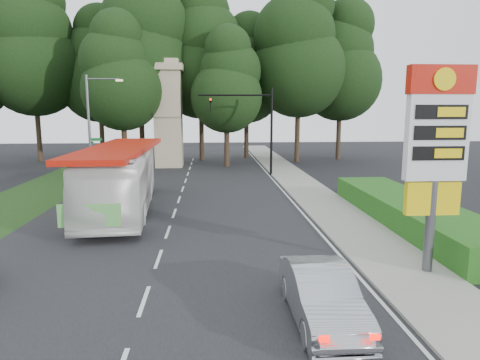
{
  "coord_description": "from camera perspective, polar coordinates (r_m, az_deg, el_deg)",
  "views": [
    {
      "loc": [
        1.98,
        -11.25,
        5.49
      ],
      "look_at": [
        3.33,
        8.47,
        2.2
      ],
      "focal_mm": 32.0,
      "sensor_mm": 36.0,
      "label": 1
    }
  ],
  "objects": [
    {
      "name": "sidewalk_right",
      "position": [
        24.75,
        11.49,
        -3.42
      ],
      "size": [
        3.0,
        80.0,
        0.12
      ],
      "primitive_type": "cube",
      "color": "gray",
      "rests_on": "ground"
    },
    {
      "name": "tree_west_near",
      "position": [
        49.92,
        -18.36,
        14.18
      ],
      "size": [
        8.4,
        8.4,
        16.5
      ],
      "color": "#2D2116",
      "rests_on": "ground"
    },
    {
      "name": "road_surface",
      "position": [
        23.97,
        -8.56,
        -3.87
      ],
      "size": [
        14.0,
        80.0,
        0.02
      ],
      "primitive_type": "cube",
      "color": "black",
      "rests_on": "ground"
    },
    {
      "name": "tree_center_right",
      "position": [
        46.59,
        -5.3,
        16.23
      ],
      "size": [
        9.24,
        9.24,
        18.15
      ],
      "color": "#2D2116",
      "rests_on": "ground"
    },
    {
      "name": "streetlight_signs",
      "position": [
        34.46,
        -19.15,
        7.19
      ],
      "size": [
        2.75,
        0.98,
        8.0
      ],
      "color": "#59595E",
      "rests_on": "ground"
    },
    {
      "name": "hedge",
      "position": [
        22.03,
        21.88,
        -4.07
      ],
      "size": [
        3.0,
        14.0,
        1.2
      ],
      "primitive_type": "cube",
      "color": "#1C5416",
      "rests_on": "ground"
    },
    {
      "name": "tree_east_near",
      "position": [
        48.6,
        0.88,
        14.4
      ],
      "size": [
        8.12,
        8.12,
        15.95
      ],
      "color": "#2D2116",
      "rests_on": "ground"
    },
    {
      "name": "monument",
      "position": [
        41.44,
        -9.53,
        8.79
      ],
      "size": [
        3.0,
        3.0,
        10.05
      ],
      "color": "tan",
      "rests_on": "ground"
    },
    {
      "name": "sedan_silver",
      "position": [
        11.67,
        10.85,
        -14.82
      ],
      "size": [
        1.56,
        4.41,
        1.45
      ],
      "primitive_type": "imported",
      "rotation": [
        0.0,
        0.0,
        0.0
      ],
      "color": "#A3A5AB",
      "rests_on": "ground"
    },
    {
      "name": "traffic_signal_mast",
      "position": [
        35.45,
        2.11,
        8.12
      ],
      "size": [
        6.1,
        0.35,
        7.2
      ],
      "color": "black",
      "rests_on": "ground"
    },
    {
      "name": "transit_bus",
      "position": [
        24.04,
        -15.63,
        0.16
      ],
      "size": [
        3.99,
        12.81,
        3.51
      ],
      "primitive_type": "imported",
      "rotation": [
        0.0,
        0.0,
        0.08
      ],
      "color": "white",
      "rests_on": "ground"
    },
    {
      "name": "tree_monument_right",
      "position": [
        40.86,
        -1.82,
        12.98
      ],
      "size": [
        6.72,
        6.72,
        13.2
      ],
      "color": "#2D2116",
      "rests_on": "ground"
    },
    {
      "name": "ground",
      "position": [
        12.67,
        -13.03,
        -16.48
      ],
      "size": [
        120.0,
        120.0,
        0.0
      ],
      "primitive_type": "plane",
      "color": "black",
      "rests_on": "ground"
    },
    {
      "name": "tree_far_east",
      "position": [
        48.57,
        13.35,
        14.94
      ],
      "size": [
        8.68,
        8.68,
        17.05
      ],
      "color": "#2D2116",
      "rests_on": "ground"
    },
    {
      "name": "tree_monument_left",
      "position": [
        41.16,
        -15.52,
        13.56
      ],
      "size": [
        7.28,
        7.28,
        14.3
      ],
      "color": "#2D2116",
      "rests_on": "ground"
    },
    {
      "name": "tree_west_mid",
      "position": [
        50.01,
        -25.98,
        15.65
      ],
      "size": [
        9.8,
        9.8,
        19.25
      ],
      "color": "#2D2116",
      "rests_on": "ground"
    },
    {
      "name": "grass_verge_left",
      "position": [
        31.89,
        -24.94,
        -1.34
      ],
      "size": [
        5.0,
        50.0,
        0.02
      ],
      "primitive_type": "cube",
      "color": "#193814",
      "rests_on": "ground"
    },
    {
      "name": "tree_east_mid",
      "position": [
        45.54,
        7.88,
        16.76
      ],
      "size": [
        9.52,
        9.52,
        18.7
      ],
      "color": "#2D2116",
      "rests_on": "ground"
    },
    {
      "name": "gas_station_pylon",
      "position": [
        15.12,
        24.72,
        4.64
      ],
      "size": [
        2.1,
        0.45,
        6.85
      ],
      "color": "#59595E",
      "rests_on": "ground"
    },
    {
      "name": "tree_center_left",
      "position": [
        45.27,
        -13.37,
        17.5
      ],
      "size": [
        10.08,
        10.08,
        19.8
      ],
      "color": "#2D2116",
      "rests_on": "ground"
    }
  ]
}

